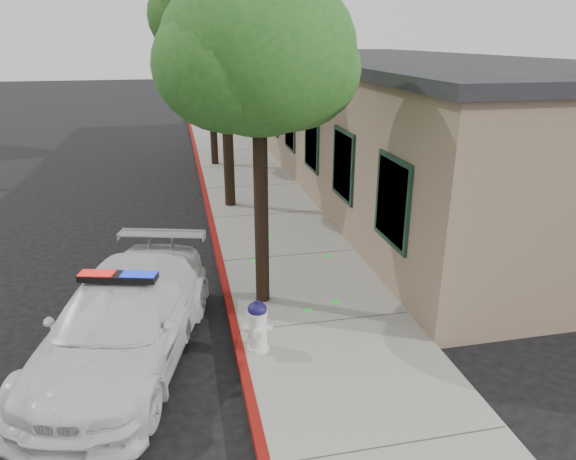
{
  "coord_description": "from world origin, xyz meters",
  "views": [
    {
      "loc": [
        -0.66,
        -7.61,
        4.82
      ],
      "look_at": [
        1.37,
        1.88,
        1.2
      ],
      "focal_mm": 32.27,
      "sensor_mm": 36.0,
      "label": 1
    }
  ],
  "objects_px": {
    "clapboard_building": "(397,121)",
    "street_tree_near": "(259,60)",
    "street_tree_mid": "(224,13)",
    "street_tree_far": "(210,42)",
    "police_car": "(124,321)",
    "fire_hydrant": "(258,326)"
  },
  "relations": [
    {
      "from": "clapboard_building",
      "to": "street_tree_mid",
      "type": "relative_size",
      "value": 3.0
    },
    {
      "from": "street_tree_mid",
      "to": "police_car",
      "type": "bearing_deg",
      "value": -108.35
    },
    {
      "from": "police_car",
      "to": "street_tree_mid",
      "type": "bearing_deg",
      "value": 86.9
    },
    {
      "from": "clapboard_building",
      "to": "fire_hydrant",
      "type": "distance_m",
      "value": 11.61
    },
    {
      "from": "police_car",
      "to": "street_tree_near",
      "type": "distance_m",
      "value": 4.64
    },
    {
      "from": "clapboard_building",
      "to": "street_tree_near",
      "type": "distance_m",
      "value": 10.24
    },
    {
      "from": "street_tree_far",
      "to": "clapboard_building",
      "type": "bearing_deg",
      "value": -30.35
    },
    {
      "from": "police_car",
      "to": "street_tree_mid",
      "type": "height_order",
      "value": "street_tree_mid"
    },
    {
      "from": "street_tree_mid",
      "to": "street_tree_far",
      "type": "xyz_separation_m",
      "value": [
        -0.02,
        5.36,
        -0.76
      ]
    },
    {
      "from": "clapboard_building",
      "to": "street_tree_far",
      "type": "height_order",
      "value": "street_tree_far"
    },
    {
      "from": "street_tree_mid",
      "to": "fire_hydrant",
      "type": "bearing_deg",
      "value": -93.01
    },
    {
      "from": "police_car",
      "to": "street_tree_near",
      "type": "height_order",
      "value": "street_tree_near"
    },
    {
      "from": "police_car",
      "to": "street_tree_far",
      "type": "bearing_deg",
      "value": 94.49
    },
    {
      "from": "fire_hydrant",
      "to": "street_tree_far",
      "type": "bearing_deg",
      "value": 97.35
    },
    {
      "from": "clapboard_building",
      "to": "street_tree_near",
      "type": "bearing_deg",
      "value": -126.9
    },
    {
      "from": "street_tree_far",
      "to": "fire_hydrant",
      "type": "bearing_deg",
      "value": -91.68
    },
    {
      "from": "street_tree_mid",
      "to": "clapboard_building",
      "type": "bearing_deg",
      "value": 17.52
    },
    {
      "from": "street_tree_mid",
      "to": "street_tree_far",
      "type": "height_order",
      "value": "street_tree_mid"
    },
    {
      "from": "clapboard_building",
      "to": "street_tree_mid",
      "type": "height_order",
      "value": "street_tree_mid"
    },
    {
      "from": "police_car",
      "to": "street_tree_near",
      "type": "bearing_deg",
      "value": 43.18
    },
    {
      "from": "police_car",
      "to": "street_tree_mid",
      "type": "relative_size",
      "value": 0.74
    },
    {
      "from": "fire_hydrant",
      "to": "street_tree_mid",
      "type": "relative_size",
      "value": 0.12
    }
  ]
}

